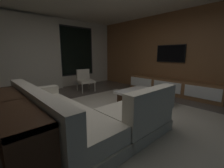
{
  "coord_description": "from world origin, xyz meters",
  "views": [
    {
      "loc": [
        -1.99,
        -2.23,
        1.33
      ],
      "look_at": [
        0.52,
        0.52,
        0.59
      ],
      "focal_mm": 23.97,
      "sensor_mm": 36.0,
      "label": 1
    }
  ],
  "objects_px": {
    "media_console": "(171,87)",
    "mounted_tv": "(170,54)",
    "book_stack_on_coffee_table": "(145,93)",
    "accent_chair_near_window": "(85,79)",
    "sectional_couch": "(79,117)",
    "coffee_table": "(144,98)",
    "console_table_behind_couch": "(13,124)"
  },
  "relations": [
    {
      "from": "book_stack_on_coffee_table",
      "to": "mounted_tv",
      "type": "distance_m",
      "value": 2.16
    },
    {
      "from": "book_stack_on_coffee_table",
      "to": "accent_chair_near_window",
      "type": "distance_m",
      "value": 2.56
    },
    {
      "from": "accent_chair_near_window",
      "to": "sectional_couch",
      "type": "bearing_deg",
      "value": -124.09
    },
    {
      "from": "sectional_couch",
      "to": "book_stack_on_coffee_table",
      "type": "relative_size",
      "value": 8.88
    },
    {
      "from": "book_stack_on_coffee_table",
      "to": "media_console",
      "type": "relative_size",
      "value": 0.09
    },
    {
      "from": "book_stack_on_coffee_table",
      "to": "accent_chair_near_window",
      "type": "height_order",
      "value": "accent_chair_near_window"
    },
    {
      "from": "coffee_table",
      "to": "book_stack_on_coffee_table",
      "type": "relative_size",
      "value": 4.12
    },
    {
      "from": "accent_chair_near_window",
      "to": "mounted_tv",
      "type": "height_order",
      "value": "mounted_tv"
    },
    {
      "from": "media_console",
      "to": "mounted_tv",
      "type": "relative_size",
      "value": 3.14
    },
    {
      "from": "sectional_couch",
      "to": "mounted_tv",
      "type": "distance_m",
      "value": 3.92
    },
    {
      "from": "media_console",
      "to": "console_table_behind_couch",
      "type": "relative_size",
      "value": 1.48
    },
    {
      "from": "accent_chair_near_window",
      "to": "media_console",
      "type": "bearing_deg",
      "value": -52.52
    },
    {
      "from": "media_console",
      "to": "coffee_table",
      "type": "bearing_deg",
      "value": -179.51
    },
    {
      "from": "coffee_table",
      "to": "console_table_behind_couch",
      "type": "xyz_separation_m",
      "value": [
        -2.94,
        -0.01,
        0.23
      ]
    },
    {
      "from": "sectional_couch",
      "to": "media_console",
      "type": "relative_size",
      "value": 0.81
    },
    {
      "from": "accent_chair_near_window",
      "to": "media_console",
      "type": "distance_m",
      "value": 3.04
    },
    {
      "from": "sectional_couch",
      "to": "coffee_table",
      "type": "relative_size",
      "value": 2.16
    },
    {
      "from": "media_console",
      "to": "mounted_tv",
      "type": "bearing_deg",
      "value": 47.57
    },
    {
      "from": "coffee_table",
      "to": "book_stack_on_coffee_table",
      "type": "xyz_separation_m",
      "value": [
        -0.17,
        -0.14,
        0.2
      ]
    },
    {
      "from": "book_stack_on_coffee_table",
      "to": "mounted_tv",
      "type": "xyz_separation_m",
      "value": [
        1.9,
        0.35,
        0.96
      ]
    },
    {
      "from": "book_stack_on_coffee_table",
      "to": "coffee_table",
      "type": "bearing_deg",
      "value": 40.23
    },
    {
      "from": "book_stack_on_coffee_table",
      "to": "console_table_behind_couch",
      "type": "distance_m",
      "value": 2.77
    },
    {
      "from": "sectional_couch",
      "to": "accent_chair_near_window",
      "type": "distance_m",
      "value": 3.1
    },
    {
      "from": "sectional_couch",
      "to": "mounted_tv",
      "type": "xyz_separation_m",
      "value": [
        3.76,
        0.36,
        1.06
      ]
    },
    {
      "from": "coffee_table",
      "to": "book_stack_on_coffee_table",
      "type": "bearing_deg",
      "value": -139.77
    },
    {
      "from": "sectional_couch",
      "to": "book_stack_on_coffee_table",
      "type": "bearing_deg",
      "value": 0.08
    },
    {
      "from": "console_table_behind_couch",
      "to": "book_stack_on_coffee_table",
      "type": "bearing_deg",
      "value": -2.66
    },
    {
      "from": "book_stack_on_coffee_table",
      "to": "media_console",
      "type": "distance_m",
      "value": 1.73
    },
    {
      "from": "sectional_couch",
      "to": "accent_chair_near_window",
      "type": "relative_size",
      "value": 3.21
    },
    {
      "from": "media_console",
      "to": "mounted_tv",
      "type": "xyz_separation_m",
      "value": [
        0.18,
        0.2,
        1.1
      ]
    },
    {
      "from": "sectional_couch",
      "to": "console_table_behind_couch",
      "type": "bearing_deg",
      "value": 171.79
    },
    {
      "from": "sectional_couch",
      "to": "mounted_tv",
      "type": "relative_size",
      "value": 2.53
    }
  ]
}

